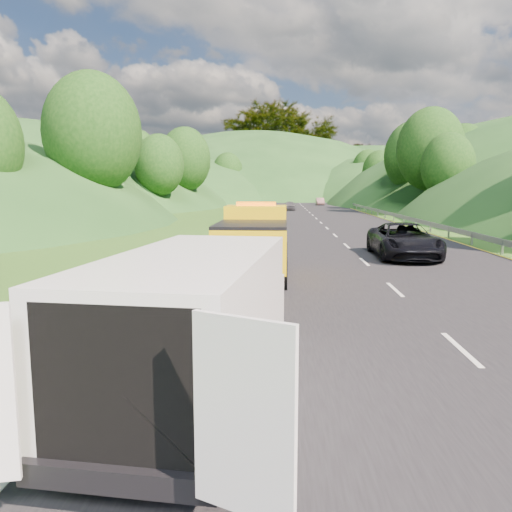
# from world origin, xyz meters

# --- Properties ---
(ground) EXTENTS (320.00, 320.00, 0.00)m
(ground) POSITION_xyz_m (0.00, 0.00, 0.00)
(ground) COLOR #38661E
(ground) RESTS_ON ground
(road_surface) EXTENTS (14.00, 200.00, 0.02)m
(road_surface) POSITION_xyz_m (3.00, 40.00, 0.01)
(road_surface) COLOR black
(road_surface) RESTS_ON ground
(guardrail) EXTENTS (0.06, 140.00, 1.52)m
(guardrail) POSITION_xyz_m (10.30, 52.50, 0.00)
(guardrail) COLOR gray
(guardrail) RESTS_ON ground
(tree_line_left) EXTENTS (14.00, 140.00, 14.00)m
(tree_line_left) POSITION_xyz_m (-19.00, 60.00, 0.00)
(tree_line_left) COLOR #2B5318
(tree_line_left) RESTS_ON ground
(tree_line_right) EXTENTS (14.00, 140.00, 14.00)m
(tree_line_right) POSITION_xyz_m (23.00, 60.00, 0.00)
(tree_line_right) COLOR #2B5318
(tree_line_right) RESTS_ON ground
(hills_backdrop) EXTENTS (201.00, 288.60, 44.00)m
(hills_backdrop) POSITION_xyz_m (6.50, 134.70, 0.00)
(hills_backdrop) COLOR #2D5B23
(hills_backdrop) RESTS_ON ground
(tow_truck) EXTENTS (2.52, 6.46, 2.76)m
(tow_truck) POSITION_xyz_m (-1.72, 6.15, 1.35)
(tow_truck) COLOR black
(tow_truck) RESTS_ON ground
(white_van) EXTENTS (3.65, 6.95, 2.38)m
(white_van) POSITION_xyz_m (-2.06, -4.72, 1.34)
(white_van) COLOR black
(white_van) RESTS_ON ground
(woman) EXTENTS (0.56, 0.71, 1.76)m
(woman) POSITION_xyz_m (-3.64, 1.82, 0.00)
(woman) COLOR white
(woman) RESTS_ON ground
(child) EXTENTS (0.54, 0.56, 0.90)m
(child) POSITION_xyz_m (-2.86, 0.80, 0.00)
(child) COLOR tan
(child) RESTS_ON ground
(worker) EXTENTS (1.21, 0.98, 1.63)m
(worker) POSITION_xyz_m (-2.11, -6.01, 0.00)
(worker) COLOR black
(worker) RESTS_ON ground
(suitcase) EXTENTS (0.38, 0.30, 0.54)m
(suitcase) POSITION_xyz_m (-4.37, 0.55, 0.27)
(suitcase) COLOR #69674F
(suitcase) RESTS_ON ground
(spare_tire) EXTENTS (0.62, 0.62, 0.20)m
(spare_tire) POSITION_xyz_m (-1.00, -5.27, 0.00)
(spare_tire) COLOR black
(spare_tire) RESTS_ON ground
(passing_suv) EXTENTS (2.77, 5.88, 1.62)m
(passing_suv) POSITION_xyz_m (5.07, 11.51, 0.00)
(passing_suv) COLOR black
(passing_suv) RESTS_ON ground
(dist_car_a) EXTENTS (1.50, 3.73, 1.27)m
(dist_car_a) POSITION_xyz_m (0.60, 57.99, 0.00)
(dist_car_a) COLOR #414145
(dist_car_a) RESTS_ON ground
(dist_car_b) EXTENTS (1.35, 3.88, 1.28)m
(dist_car_b) POSITION_xyz_m (6.27, 76.99, 0.00)
(dist_car_b) COLOR #7A5351
(dist_car_b) RESTS_ON ground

